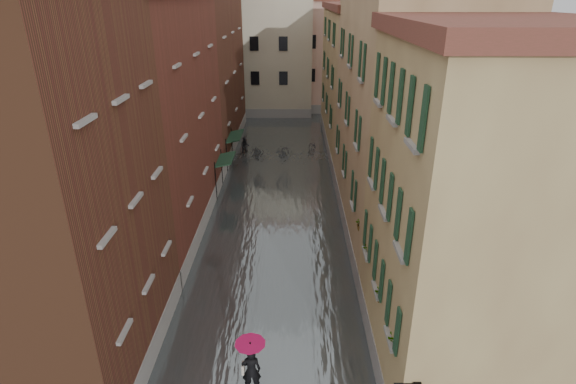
{
  "coord_description": "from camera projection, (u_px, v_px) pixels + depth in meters",
  "views": [
    {
      "loc": [
        1.04,
        -14.87,
        12.53
      ],
      "look_at": [
        0.79,
        6.86,
        3.0
      ],
      "focal_mm": 28.0,
      "sensor_mm": 36.0,
      "label": 1
    }
  ],
  "objects": [
    {
      "name": "ground",
      "position": [
        267.0,
        324.0,
        18.66
      ],
      "size": [
        120.0,
        120.0,
        0.0
      ],
      "primitive_type": "plane",
      "color": "slate",
      "rests_on": "ground"
    },
    {
      "name": "floodwater",
      "position": [
        277.0,
        195.0,
        30.53
      ],
      "size": [
        10.0,
        60.0,
        0.2
      ],
      "primitive_type": "cube",
      "color": "#52585A",
      "rests_on": "ground"
    },
    {
      "name": "building_left_near",
      "position": [
        41.0,
        202.0,
        14.29
      ],
      "size": [
        6.0,
        8.0,
        13.0
      ],
      "primitive_type": "cube",
      "color": "brown",
      "rests_on": "ground"
    },
    {
      "name": "building_left_mid",
      "position": [
        146.0,
        121.0,
        24.47
      ],
      "size": [
        6.0,
        14.0,
        12.5
      ],
      "primitive_type": "cube",
      "color": "#5B261D",
      "rests_on": "ground"
    },
    {
      "name": "building_left_far",
      "position": [
        198.0,
        67.0,
        37.9
      ],
      "size": [
        6.0,
        16.0,
        14.0
      ],
      "primitive_type": "cube",
      "color": "brown",
      "rests_on": "ground"
    },
    {
      "name": "building_right_near",
      "position": [
        477.0,
        225.0,
        14.45
      ],
      "size": [
        6.0,
        8.0,
        11.5
      ],
      "primitive_type": "cube",
      "color": "#92764B",
      "rests_on": "ground"
    },
    {
      "name": "building_right_mid",
      "position": [
        403.0,
        117.0,
        24.22
      ],
      "size": [
        6.0,
        14.0,
        13.0
      ],
      "primitive_type": "cube",
      "color": "tan",
      "rests_on": "ground"
    },
    {
      "name": "building_right_far",
      "position": [
        363.0,
        82.0,
        38.26
      ],
      "size": [
        6.0,
        16.0,
        11.5
      ],
      "primitive_type": "cube",
      "color": "#92764B",
      "rests_on": "ground"
    },
    {
      "name": "building_end_cream",
      "position": [
        258.0,
        54.0,
        50.88
      ],
      "size": [
        12.0,
        9.0,
        13.0
      ],
      "primitive_type": "cube",
      "color": "beige",
      "rests_on": "ground"
    },
    {
      "name": "building_end_pink",
      "position": [
        335.0,
        56.0,
        52.82
      ],
      "size": [
        10.0,
        9.0,
        12.0
      ],
      "primitive_type": "cube",
      "color": "#CEA691",
      "rests_on": "ground"
    },
    {
      "name": "awning_near",
      "position": [
        225.0,
        160.0,
        29.89
      ],
      "size": [
        1.09,
        2.71,
        2.8
      ],
      "color": "#163220",
      "rests_on": "ground"
    },
    {
      "name": "awning_far",
      "position": [
        235.0,
        137.0,
        34.8
      ],
      "size": [
        1.09,
        3.16,
        2.8
      ],
      "color": "#163220",
      "rests_on": "ground"
    },
    {
      "name": "window_planters",
      "position": [
        376.0,
        264.0,
        16.45
      ],
      "size": [
        0.59,
        8.2,
        0.84
      ],
      "color": "brown",
      "rests_on": "ground"
    },
    {
      "name": "pedestrian_main",
      "position": [
        251.0,
        362.0,
        15.03
      ],
      "size": [
        1.04,
        1.04,
        2.06
      ],
      "color": "black",
      "rests_on": "ground"
    },
    {
      "name": "pedestrian_far",
      "position": [
        245.0,
        146.0,
        38.08
      ],
      "size": [
        0.84,
        0.69,
        1.58
      ],
      "primitive_type": "imported",
      "rotation": [
        0.0,
        0.0,
        0.12
      ],
      "color": "black",
      "rests_on": "ground"
    }
  ]
}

